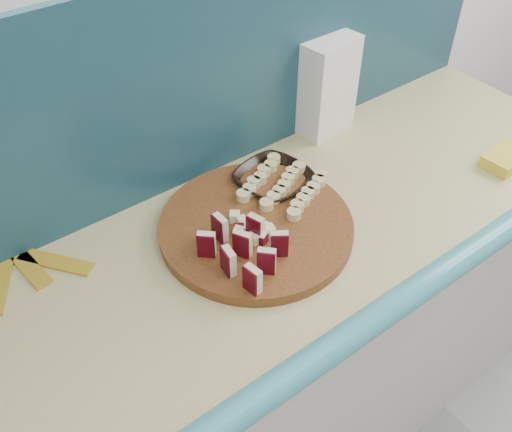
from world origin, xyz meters
name	(u,v)px	position (x,y,z in m)	size (l,w,h in m)	color
kitchen_counter	(222,383)	(0.10, 1.50, 0.46)	(2.20, 0.63, 0.91)	silver
backsplash	(131,107)	(0.10, 1.79, 1.16)	(2.20, 0.02, 0.50)	teal
cutting_board	(256,227)	(0.24, 1.53, 0.92)	(0.43, 0.43, 0.03)	#43220E
apple_wedges	(244,248)	(0.15, 1.46, 0.97)	(0.15, 0.20, 0.06)	beige
apple_chunks	(250,227)	(0.21, 1.52, 0.95)	(0.07, 0.08, 0.02)	#F5EDC4
banana_slices	(283,186)	(0.36, 1.59, 0.95)	(0.23, 0.22, 0.02)	#CFC17E
brown_bowl	(273,181)	(0.37, 1.63, 0.93)	(0.17, 0.17, 0.04)	black
flour_bag	(324,85)	(0.63, 1.76, 1.04)	(0.15, 0.11, 0.26)	white
sponge	(504,159)	(0.89, 1.35, 0.93)	(0.11, 0.08, 0.03)	gold
banana_peel	(28,270)	(-0.21, 1.73, 0.91)	(0.24, 0.19, 0.01)	gold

